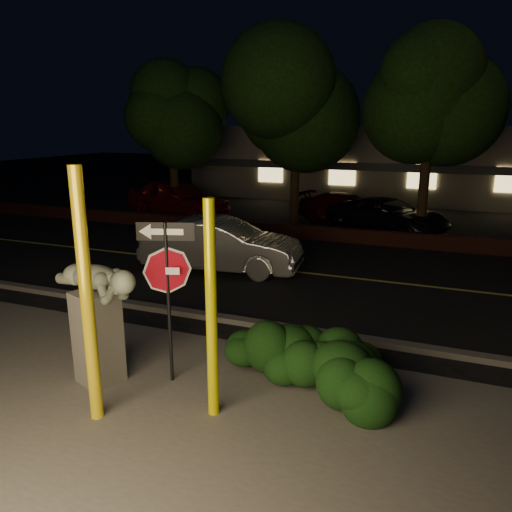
{
  "coord_description": "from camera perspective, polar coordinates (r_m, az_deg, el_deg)",
  "views": [
    {
      "loc": [
        3.49,
        -6.25,
        4.17
      ],
      "look_at": [
        -0.04,
        2.7,
        1.6
      ],
      "focal_mm": 35.0,
      "sensor_mm": 36.0,
      "label": 1
    }
  ],
  "objects": [
    {
      "name": "sculpture",
      "position": [
        8.41,
        -17.78,
        -5.76
      ],
      "size": [
        1.94,
        1.13,
        2.1
      ],
      "rotation": [
        0.0,
        0.0,
        -0.36
      ],
      "color": "#4C4944",
      "rests_on": "ground"
    },
    {
      "name": "yellow_pole_left",
      "position": [
        7.23,
        -18.77,
        -4.75
      ],
      "size": [
        0.18,
        0.18,
        3.66
      ],
      "primitive_type": "cylinder",
      "color": "yellow",
      "rests_on": "ground"
    },
    {
      "name": "hedge_right",
      "position": [
        8.37,
        8.81,
        -11.06
      ],
      "size": [
        1.79,
        1.3,
        1.05
      ],
      "primitive_type": "ellipsoid",
      "rotation": [
        0.0,
        0.0,
        0.31
      ],
      "color": "black",
      "rests_on": "ground"
    },
    {
      "name": "tree_far_a",
      "position": [
        22.45,
        -9.72,
        17.74
      ],
      "size": [
        4.6,
        4.6,
        7.43
      ],
      "color": "black",
      "rests_on": "ground"
    },
    {
      "name": "parked_car_red",
      "position": [
        23.22,
        -8.95,
        6.58
      ],
      "size": [
        5.39,
        3.11,
        1.72
      ],
      "primitive_type": "imported",
      "rotation": [
        0.0,
        0.0,
        1.35
      ],
      "color": "maroon",
      "rests_on": "ground"
    },
    {
      "name": "hedge_center",
      "position": [
        8.54,
        2.02,
        -10.15
      ],
      "size": [
        2.32,
        1.68,
        1.1
      ],
      "primitive_type": "ellipsoid",
      "rotation": [
        0.0,
        0.0,
        -0.37
      ],
      "color": "black",
      "rests_on": "ground"
    },
    {
      "name": "curb",
      "position": [
        10.62,
        0.63,
        -7.81
      ],
      "size": [
        80.0,
        0.25,
        0.12
      ],
      "primitive_type": "cube",
      "color": "#4C4944",
      "rests_on": "ground"
    },
    {
      "name": "hedge_far_right",
      "position": [
        7.71,
        11.09,
        -13.66
      ],
      "size": [
        1.73,
        1.45,
        1.03
      ],
      "primitive_type": "ellipsoid",
      "rotation": [
        0.0,
        0.0,
        0.42
      ],
      "color": "black",
      "rests_on": "ground"
    },
    {
      "name": "parking_lot",
      "position": [
        23.88,
        12.86,
        4.53
      ],
      "size": [
        40.0,
        12.0,
        0.01
      ],
      "primitive_type": "cube",
      "color": "black",
      "rests_on": "ground"
    },
    {
      "name": "brick_wall",
      "position": [
        18.32,
        10.08,
        2.36
      ],
      "size": [
        40.0,
        0.35,
        0.5
      ],
      "primitive_type": "cube",
      "color": "#421C15",
      "rests_on": "ground"
    },
    {
      "name": "ground",
      "position": [
        17.14,
        9.15,
        0.67
      ],
      "size": [
        90.0,
        90.0,
        0.0
      ],
      "primitive_type": "plane",
      "color": "black",
      "rests_on": "ground"
    },
    {
      "name": "parked_car_darkred",
      "position": [
        21.98,
        10.33,
        5.41
      ],
      "size": [
        4.54,
        2.56,
        1.24
      ],
      "primitive_type": "imported",
      "rotation": [
        0.0,
        0.0,
        1.37
      ],
      "color": "#470B0B",
      "rests_on": "ground"
    },
    {
      "name": "parked_car_dark",
      "position": [
        20.11,
        14.77,
        4.44
      ],
      "size": [
        5.34,
        4.18,
        1.35
      ],
      "primitive_type": "imported",
      "rotation": [
        0.0,
        0.0,
        1.1
      ],
      "color": "black",
      "rests_on": "ground"
    },
    {
      "name": "building",
      "position": [
        31.51,
        15.42,
        10.47
      ],
      "size": [
        22.0,
        10.2,
        4.0
      ],
      "color": "slate",
      "rests_on": "ground"
    },
    {
      "name": "tree_far_b",
      "position": [
        20.44,
        4.72,
        20.19
      ],
      "size": [
        5.2,
        5.2,
        8.41
      ],
      "color": "black",
      "rests_on": "ground"
    },
    {
      "name": "road",
      "position": [
        14.32,
        6.51,
        -2.05
      ],
      "size": [
        80.0,
        8.0,
        0.01
      ],
      "primitive_type": "cube",
      "color": "black",
      "rests_on": "ground"
    },
    {
      "name": "tree_far_c",
      "position": [
        19.13,
        19.59,
        18.61
      ],
      "size": [
        4.8,
        4.8,
        7.84
      ],
      "color": "black",
      "rests_on": "ground"
    },
    {
      "name": "yellow_pole_right",
      "position": [
        7.04,
        -5.12,
        -6.42
      ],
      "size": [
        0.16,
        0.16,
        3.22
      ],
      "primitive_type": "cylinder",
      "color": "#E0DA02",
      "rests_on": "ground"
    },
    {
      "name": "lane_marking",
      "position": [
        14.32,
        6.51,
        -2.0
      ],
      "size": [
        80.0,
        0.12,
        0.0
      ],
      "primitive_type": "cube",
      "color": "#B3AC47",
      "rests_on": "road"
    },
    {
      "name": "signpost",
      "position": [
        7.97,
        -10.12,
        -1.7
      ],
      "size": [
        0.87,
        0.31,
        2.69
      ],
      "rotation": [
        0.0,
        0.0,
        0.32
      ],
      "color": "black",
      "rests_on": "ground"
    },
    {
      "name": "patio",
      "position": [
        7.55,
        -10.62,
        -18.74
      ],
      "size": [
        14.0,
        6.0,
        0.02
      ],
      "primitive_type": "cube",
      "color": "#4C4944",
      "rests_on": "ground"
    },
    {
      "name": "silver_sedan",
      "position": [
        14.44,
        -3.99,
        1.26
      ],
      "size": [
        4.76,
        2.08,
        1.52
      ],
      "primitive_type": "imported",
      "rotation": [
        0.0,
        0.0,
        1.68
      ],
      "color": "#A5A5AA",
      "rests_on": "ground"
    }
  ]
}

